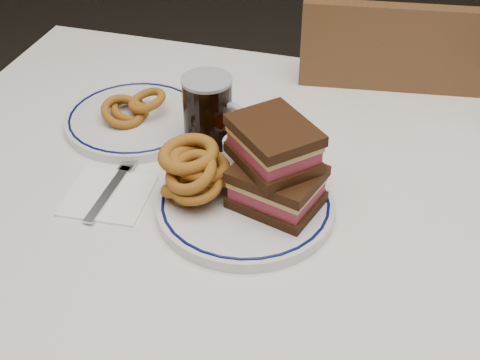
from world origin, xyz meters
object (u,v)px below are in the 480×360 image
(far_plate, at_px, (135,119))
(beer_mug, at_px, (209,115))
(chair_far, at_px, (389,160))
(main_plate, at_px, (245,205))
(reuben_sandwich, at_px, (275,166))

(far_plate, bearing_deg, beer_mug, -14.90)
(chair_far, distance_m, main_plate, 0.64)
(chair_far, height_order, reuben_sandwich, chair_far)
(far_plate, bearing_deg, reuben_sandwich, -28.77)
(chair_far, xyz_separation_m, beer_mug, (-0.29, -0.42, 0.32))
(reuben_sandwich, relative_size, far_plate, 0.64)
(main_plate, height_order, beer_mug, beer_mug)
(chair_far, relative_size, beer_mug, 6.79)
(beer_mug, bearing_deg, chair_far, 55.65)
(beer_mug, height_order, far_plate, beer_mug)
(beer_mug, relative_size, far_plate, 0.55)
(main_plate, relative_size, reuben_sandwich, 1.66)
(reuben_sandwich, relative_size, beer_mug, 1.18)
(main_plate, xyz_separation_m, far_plate, (-0.25, 0.18, -0.00))
(reuben_sandwich, bearing_deg, main_plate, -159.50)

